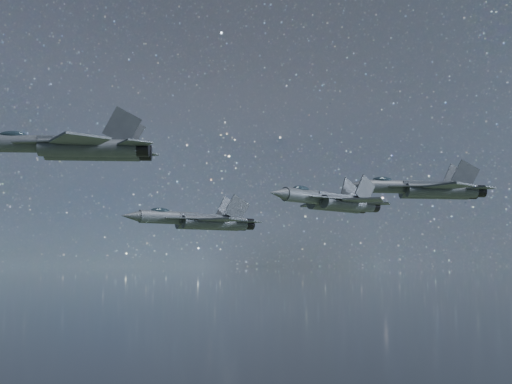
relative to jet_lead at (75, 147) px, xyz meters
name	(u,v)px	position (x,y,z in m)	size (l,w,h in m)	color
jet_lead	(75,147)	(0.00, 0.00, 0.00)	(18.43, 12.33, 4.67)	#2D3238
jet_left	(201,221)	(19.25, 21.82, -4.76)	(19.70, 13.78, 4.96)	#2D3238
jet_right	(334,201)	(25.21, -3.89, -4.40)	(15.36, 10.30, 3.88)	#2D3238
jet_slot	(427,189)	(39.90, -0.26, -1.98)	(17.68, 11.99, 4.45)	#2D3238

